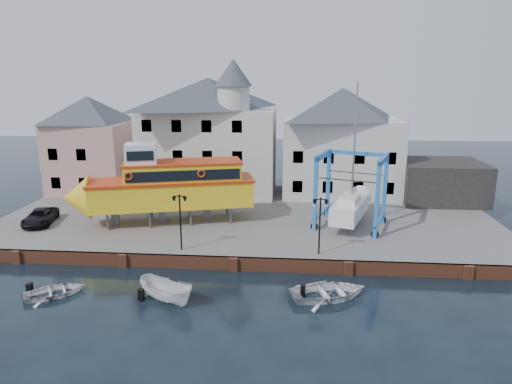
{
  "coord_description": "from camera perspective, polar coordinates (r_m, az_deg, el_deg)",
  "views": [
    {
      "loc": [
        4.09,
        -29.62,
        13.37
      ],
      "look_at": [
        1.0,
        7.0,
        4.0
      ],
      "focal_mm": 32.0,
      "sensor_mm": 36.0,
      "label": 1
    }
  ],
  "objects": [
    {
      "name": "tour_boat",
      "position": [
        39.81,
        -11.78,
        0.77
      ],
      "size": [
        16.32,
        7.79,
        6.92
      ],
      "rotation": [
        0.0,
        0.0,
        0.26
      ],
      "color": "#59595E",
      "rests_on": "hardstanding"
    },
    {
      "name": "ground",
      "position": [
        32.76,
        -2.82,
        -9.81
      ],
      "size": [
        140.0,
        140.0,
        0.0
      ],
      "primitive_type": "plane",
      "color": "black",
      "rests_on": "ground"
    },
    {
      "name": "building_pink",
      "position": [
        52.99,
        -19.97,
        5.62
      ],
      "size": [
        8.0,
        7.0,
        10.3
      ],
      "color": "tan",
      "rests_on": "hardstanding"
    },
    {
      "name": "shed_dark",
      "position": [
        50.03,
        22.05,
        1.28
      ],
      "size": [
        8.0,
        7.0,
        4.0
      ],
      "primitive_type": "cube",
      "color": "black",
      "rests_on": "hardstanding"
    },
    {
      "name": "motorboat_a",
      "position": [
        29.18,
        -11.07,
        -13.26
      ],
      "size": [
        4.34,
        3.36,
        1.59
      ],
      "primitive_type": "imported",
      "rotation": [
        0.0,
        0.0,
        1.06
      ],
      "color": "white",
      "rests_on": "ground"
    },
    {
      "name": "van",
      "position": [
        43.4,
        -25.37,
        -2.81
      ],
      "size": [
        2.99,
        4.89,
        1.27
      ],
      "primitive_type": "imported",
      "rotation": [
        0.0,
        0.0,
        0.21
      ],
      "color": "black",
      "rests_on": "hardstanding"
    },
    {
      "name": "motorboat_b",
      "position": [
        29.47,
        9.05,
        -12.87
      ],
      "size": [
        5.64,
        4.73,
        1.0
      ],
      "primitive_type": "imported",
      "rotation": [
        0.0,
        0.0,
        1.87
      ],
      "color": "white",
      "rests_on": "ground"
    },
    {
      "name": "motorboat_d",
      "position": [
        31.97,
        -23.85,
        -11.73
      ],
      "size": [
        4.45,
        4.13,
        0.75
      ],
      "primitive_type": "imported",
      "rotation": [
        0.0,
        0.0,
        2.14
      ],
      "color": "white",
      "rests_on": "ground"
    },
    {
      "name": "lamp_post_right",
      "position": [
        32.22,
        8.03,
        -2.43
      ],
      "size": [
        1.12,
        0.32,
        4.2
      ],
      "color": "black",
      "rests_on": "hardstanding"
    },
    {
      "name": "lamp_post_left",
      "position": [
        33.17,
        -9.5,
        -2.0
      ],
      "size": [
        1.12,
        0.32,
        4.2
      ],
      "color": "black",
      "rests_on": "hardstanding"
    },
    {
      "name": "building_white_right",
      "position": [
        49.33,
        10.55,
        6.17
      ],
      "size": [
        12.0,
        8.0,
        11.2
      ],
      "color": "silver",
      "rests_on": "hardstanding"
    },
    {
      "name": "building_white_main",
      "position": [
        49.21,
        -5.75,
        7.2
      ],
      "size": [
        14.0,
        8.3,
        14.0
      ],
      "color": "silver",
      "rests_on": "hardstanding"
    },
    {
      "name": "quay_wall",
      "position": [
        32.65,
        -2.8,
        -8.93
      ],
      "size": [
        44.0,
        0.47,
        1.0
      ],
      "color": "brown",
      "rests_on": "ground"
    },
    {
      "name": "travel_lift",
      "position": [
        39.63,
        11.91,
        -1.19
      ],
      "size": [
        6.61,
        8.08,
        11.86
      ],
      "rotation": [
        0.0,
        0.0,
        -0.32
      ],
      "color": "#185EA9",
      "rests_on": "hardstanding"
    },
    {
      "name": "hardstanding",
      "position": [
        42.81,
        -0.88,
        -3.19
      ],
      "size": [
        44.0,
        22.0,
        1.0
      ],
      "primitive_type": "cube",
      "color": "#64605D",
      "rests_on": "ground"
    }
  ]
}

